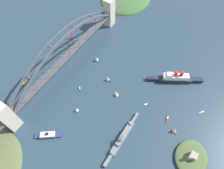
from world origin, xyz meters
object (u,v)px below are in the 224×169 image
object	(u,v)px
ocean_liner	(176,78)
seaplane_second_in_formation	(72,38)
small_boat_1	(146,104)
small_boat_8	(80,88)
seaplane_taxiing_near_bridge	(24,83)
small_boat_7	(77,110)
small_boat_0	(117,94)
small_boat_5	(175,130)
harbor_arch_bridge	(67,54)
harbor_ferry_steamer	(48,135)
naval_cruiser	(122,138)
small_boat_4	(97,59)
fort_island_mid_harbor	(191,157)
small_boat_9	(202,112)
small_boat_6	(108,78)
small_boat_3	(167,118)

from	to	relation	value
ocean_liner	seaplane_second_in_formation	bearing A→B (deg)	-86.63
small_boat_1	small_boat_8	xyz separation A→B (m)	(27.74, -96.14, 0.03)
seaplane_taxiing_near_bridge	small_boat_7	bearing A→B (deg)	93.45
small_boat_0	small_boat_5	distance (m)	92.44
harbor_arch_bridge	small_boat_1	size ratio (longest dim) A/B	25.70
harbor_ferry_steamer	small_boat_1	bearing A→B (deg)	140.74
seaplane_taxiing_near_bridge	small_boat_8	distance (m)	84.58
harbor_arch_bridge	seaplane_second_in_formation	distance (m)	66.65
naval_cruiser	small_boat_4	bearing A→B (deg)	-132.14
fort_island_mid_harbor	small_boat_8	world-z (taller)	fort_island_mid_harbor
seaplane_taxiing_near_bridge	small_boat_4	size ratio (longest dim) A/B	1.19
small_boat_4	small_boat_9	bearing A→B (deg)	89.92
small_boat_9	small_boat_4	bearing A→B (deg)	-90.08
seaplane_taxiing_near_bridge	small_boat_8	size ratio (longest dim) A/B	1.44
small_boat_1	small_boat_6	world-z (taller)	small_boat_6
small_boat_0	naval_cruiser	bearing A→B (deg)	37.06
small_boat_6	small_boat_8	world-z (taller)	small_boat_6
small_boat_1	seaplane_taxiing_near_bridge	bearing A→B (deg)	-69.33
naval_cruiser	small_boat_6	xyz separation A→B (m)	(-67.63, -64.32, 1.50)
naval_cruiser	harbor_arch_bridge	bearing A→B (deg)	-114.63
harbor_arch_bridge	small_boat_1	xyz separation A→B (m)	(-0.77, 134.94, -26.71)
ocean_liner	naval_cruiser	xyz separation A→B (m)	(121.02, -22.96, -3.07)
seaplane_second_in_formation	small_boat_0	xyz separation A→B (m)	(57.85, 127.78, 1.97)
seaplane_taxiing_near_bridge	harbor_ferry_steamer	bearing A→B (deg)	63.73
seaplane_taxiing_near_bridge	small_boat_8	world-z (taller)	seaplane_taxiing_near_bridge
harbor_arch_bridge	small_boat_9	world-z (taller)	harbor_arch_bridge
fort_island_mid_harbor	small_boat_3	xyz separation A→B (m)	(-32.98, -44.49, -2.74)
seaplane_second_in_formation	small_boat_4	world-z (taller)	small_boat_4
harbor_arch_bridge	small_boat_6	bearing A→B (deg)	96.62
harbor_arch_bridge	seaplane_second_in_formation	size ratio (longest dim) A/B	27.84
harbor_ferry_steamer	small_boat_4	distance (m)	138.13
seaplane_taxiing_near_bridge	small_boat_5	distance (m)	226.18
seaplane_taxiing_near_bridge	small_boat_0	size ratio (longest dim) A/B	1.27
small_boat_0	harbor_arch_bridge	bearing A→B (deg)	-94.97
harbor_arch_bridge	small_boat_8	xyz separation A→B (m)	(26.98, 38.80, -26.68)
harbor_ferry_steamer	fort_island_mid_harbor	distance (m)	180.20
seaplane_taxiing_near_bridge	small_boat_1	size ratio (longest dim) A/B	1.00
harbor_arch_bridge	small_boat_3	xyz separation A→B (m)	(2.81, 169.13, -26.65)
small_boat_5	small_boat_9	distance (m)	51.13
small_boat_7	small_boat_8	distance (m)	36.88
harbor_arch_bridge	small_boat_1	world-z (taller)	harbor_arch_bridge
small_boat_1	small_boat_5	world-z (taller)	small_boat_5
naval_cruiser	harbor_ferry_steamer	world-z (taller)	naval_cruiser
fort_island_mid_harbor	small_boat_8	xyz separation A→B (m)	(-8.82, -174.81, -2.77)
ocean_liner	fort_island_mid_harbor	distance (m)	113.97
small_boat_6	naval_cruiser	bearing A→B (deg)	43.56
seaplane_second_in_formation	small_boat_1	world-z (taller)	seaplane_second_in_formation
small_boat_1	small_boat_6	bearing A→B (deg)	-95.78
harbor_ferry_steamer	small_boat_9	size ratio (longest dim) A/B	5.09
naval_cruiser	small_boat_7	size ratio (longest dim) A/B	9.04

